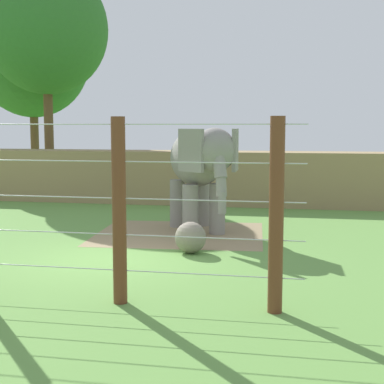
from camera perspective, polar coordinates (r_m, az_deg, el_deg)
ground_plane at (r=13.95m, az=-8.26°, el=-6.70°), size 120.00×120.00×0.00m
dirt_patch at (r=17.08m, az=-1.24°, el=-4.17°), size 5.23×4.72×0.01m
embankment_wall at (r=23.70m, az=-0.02°, el=1.48°), size 36.00×1.80×2.17m
elephant at (r=17.11m, az=0.77°, el=2.88°), size 2.86×3.90×3.15m
enrichment_ball at (r=14.45m, az=-0.15°, el=-4.56°), size 0.80×0.80×0.80m
cable_fence at (r=10.78m, az=-14.27°, el=-1.64°), size 9.20×0.25×3.36m
tree_far_left at (r=28.81m, az=-14.35°, el=15.41°), size 5.82×5.82×10.80m
tree_left_of_centre at (r=32.17m, az=-15.65°, el=12.78°), size 6.02×6.02×9.98m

